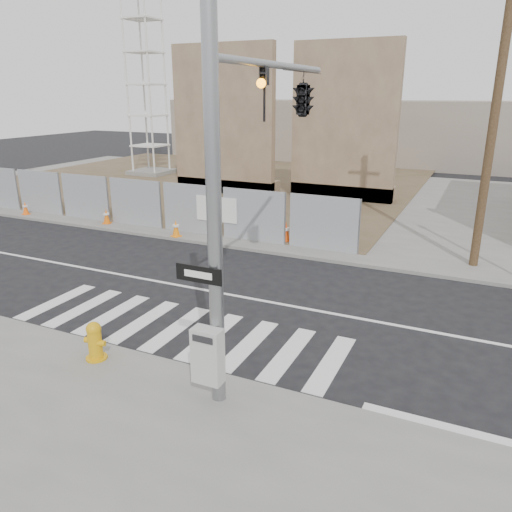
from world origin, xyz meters
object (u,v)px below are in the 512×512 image
at_px(signal_pole, 278,134).
at_px(traffic_cone_d, 286,232).
at_px(fire_hydrant, 95,341).
at_px(traffic_cone_a, 25,208).
at_px(crane_tower, 143,37).
at_px(traffic_cone_b, 106,216).
at_px(traffic_cone_c, 176,228).

xyz_separation_m(signal_pole, traffic_cone_d, (-2.69, 7.42, -4.27)).
relative_size(fire_hydrant, traffic_cone_d, 1.08).
relative_size(signal_pole, traffic_cone_a, 11.36).
xyz_separation_m(crane_tower, traffic_cone_b, (6.61, -12.32, -8.58)).
relative_size(fire_hydrant, traffic_cone_b, 1.30).
distance_m(crane_tower, traffic_cone_a, 15.36).
height_order(crane_tower, traffic_cone_b, crane_tower).
bearing_deg(traffic_cone_a, traffic_cone_b, 3.22).
height_order(signal_pole, traffic_cone_d, signal_pole).
height_order(crane_tower, traffic_cone_c, crane_tower).
bearing_deg(traffic_cone_d, traffic_cone_c, -164.91).
bearing_deg(signal_pole, crane_tower, 132.57).
xyz_separation_m(signal_pole, traffic_cone_c, (-6.96, 6.27, -4.33)).
relative_size(signal_pole, fire_hydrant, 8.10).
height_order(fire_hydrant, traffic_cone_b, fire_hydrant).
bearing_deg(crane_tower, traffic_cone_a, -81.13).
bearing_deg(fire_hydrant, traffic_cone_a, 124.99).
height_order(crane_tower, traffic_cone_a, crane_tower).
bearing_deg(traffic_cone_a, signal_pole, -22.61).
xyz_separation_m(traffic_cone_c, traffic_cone_d, (4.26, 1.15, 0.06)).
bearing_deg(traffic_cone_d, fire_hydrant, -92.40).
xyz_separation_m(traffic_cone_b, traffic_cone_c, (3.93, -0.46, 0.01)).
distance_m(signal_pole, traffic_cone_b, 13.51).
height_order(traffic_cone_a, traffic_cone_b, traffic_cone_b).
bearing_deg(signal_pole, traffic_cone_d, 109.96).
relative_size(fire_hydrant, traffic_cone_a, 1.40).
distance_m(crane_tower, traffic_cone_b, 16.40).
height_order(fire_hydrant, traffic_cone_a, fire_hydrant).
bearing_deg(traffic_cone_b, fire_hydrant, -50.18).
bearing_deg(traffic_cone_d, traffic_cone_a, -175.78).
xyz_separation_m(crane_tower, fire_hydrant, (14.38, -21.64, -8.48)).
distance_m(fire_hydrant, traffic_cone_a, 15.38).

